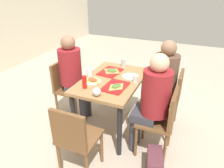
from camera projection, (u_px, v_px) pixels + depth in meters
The scene contains 22 objects.
ground_plane at pixel (112, 125), 3.11m from camera, with size 10.00×10.00×0.02m, color #B7A893.
main_table at pixel (112, 86), 2.82m from camera, with size 1.14×0.74×0.75m.
chair_near_left at pixel (163, 119), 2.38m from camera, with size 0.40×0.40×0.87m.
chair_near_right at pixel (171, 96), 2.85m from camera, with size 0.40×0.40×0.87m.
chair_far_side at pixel (66, 85), 3.15m from camera, with size 0.40×0.40×0.87m.
chair_left_end at pixel (75, 137), 2.10m from camera, with size 0.40×0.40×0.87m.
person_in_red at pixel (152, 98), 2.32m from camera, with size 0.32×0.42×1.28m.
person_in_brown_jacket at pixel (162, 78), 2.79m from camera, with size 0.32×0.42×1.28m.
person_far_side at pixel (73, 72), 2.99m from camera, with size 0.32×0.42×1.28m.
tray_red_near at pixel (115, 86), 2.56m from camera, with size 0.36×0.26×0.02m, color red.
tray_red_far at pixel (110, 72), 2.97m from camera, with size 0.36×0.26×0.02m, color red.
paper_plate_center at pixel (92, 81), 2.70m from camera, with size 0.22×0.22×0.01m, color white.
paper_plate_near_edge at pixel (131, 76), 2.84m from camera, with size 0.22×0.22×0.01m, color white.
pizza_slice_a at pixel (116, 86), 2.53m from camera, with size 0.23×0.19×0.02m.
pizza_slice_b at pixel (112, 70), 2.97m from camera, with size 0.22×0.25×0.02m.
pizza_slice_c at pixel (93, 80), 2.71m from camera, with size 0.22×0.24×0.02m.
plastic_cup_a at pixel (90, 73), 2.84m from camera, with size 0.07×0.07×0.10m, color white.
plastic_cup_b at pixel (135, 79), 2.66m from camera, with size 0.07×0.07×0.10m, color white.
soda_can at pixel (123, 63), 3.15m from camera, with size 0.07×0.07×0.12m, color #B7BCC6.
condiment_bottle at pixel (84, 82), 2.51m from camera, with size 0.06×0.06×0.16m, color red.
foil_bundle at pixel (97, 92), 2.35m from camera, with size 0.10×0.10×0.10m, color silver.
handbag at pixel (154, 164), 2.25m from camera, with size 0.32×0.16×0.28m, color #592D38.
Camera 1 is at (-2.31, -0.99, 1.93)m, focal length 33.31 mm.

